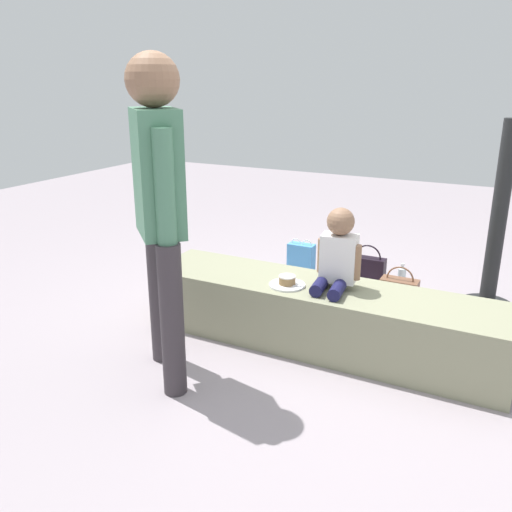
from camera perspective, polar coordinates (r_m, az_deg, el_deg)
name	(u,v)px	position (r m, az deg, el deg)	size (l,w,h in m)	color
ground_plane	(319,344)	(3.44, 6.62, -9.23)	(12.00, 12.00, 0.00)	#998D94
concrete_ledge	(320,316)	(3.36, 6.74, -6.27)	(2.22, 0.51, 0.39)	gray
child_seated	(338,254)	(3.20, 8.62, 0.25)	(0.28, 0.33, 0.48)	#181743
adult_standing	(159,194)	(2.78, -10.22, 6.48)	(0.40, 0.39, 1.71)	#363034
cake_plate	(287,282)	(3.26, 3.31, -2.80)	(0.22, 0.22, 0.07)	white
gift_bag	(301,259)	(4.53, 4.79, -0.37)	(0.22, 0.11, 0.32)	#4C99E0
railing_post	(496,239)	(4.10, 23.98, 1.69)	(0.36, 0.36, 1.34)	black
water_bottle_near_gift	(339,259)	(4.69, 8.71, -0.29)	(0.06, 0.06, 0.23)	silver
water_bottle_far_side	(402,276)	(4.45, 15.13, -2.03)	(0.06, 0.06, 0.19)	silver
party_cup_red	(348,308)	(3.84, 9.67, -5.48)	(0.09, 0.09, 0.10)	red
cake_box_white	(414,321)	(3.74, 16.34, -6.57)	(0.33, 0.31, 0.12)	white
handbag_black_leather	(367,270)	(4.40, 11.64, -1.48)	(0.28, 0.10, 0.34)	black
handbag_brown_canvas	(399,291)	(4.10, 14.86, -3.57)	(0.27, 0.13, 0.29)	brown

